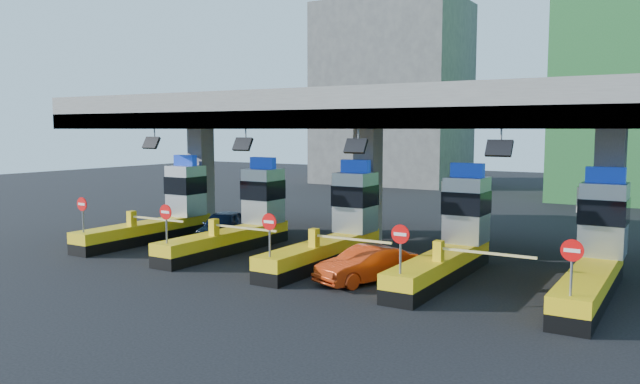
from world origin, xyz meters
The scene contains 10 objects.
ground centered at (0.00, 0.00, 0.00)m, with size 120.00×120.00×0.00m, color black.
toll_canopy centered at (0.00, 2.87, 6.13)m, with size 28.00×12.09×7.00m.
toll_lane_far_left centered at (-10.00, 0.28, 1.40)m, with size 4.43×8.00×4.16m.
toll_lane_left centered at (-5.00, 0.28, 1.40)m, with size 4.43×8.00×4.16m.
toll_lane_center centered at (0.00, 0.28, 1.40)m, with size 4.43×8.00×4.16m.
toll_lane_right centered at (5.00, 0.28, 1.40)m, with size 4.43×8.00×4.16m.
toll_lane_far_right centered at (10.00, 0.28, 1.40)m, with size 4.43×8.00×4.16m.
bg_building_concrete centered at (-14.00, 36.00, 9.00)m, with size 14.00×10.00×18.00m, color #4C4C49.
van centered at (-7.08, 1.27, 0.74)m, with size 1.74×4.32×1.47m, color black.
red_car centered at (2.75, -2.52, 0.64)m, with size 1.36×3.89×1.28m, color #B42E0D.
Camera 1 is at (12.75, -22.20, 5.48)m, focal length 35.00 mm.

